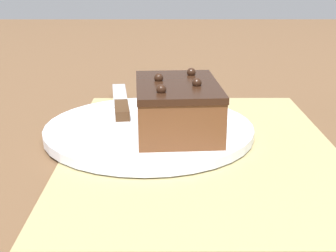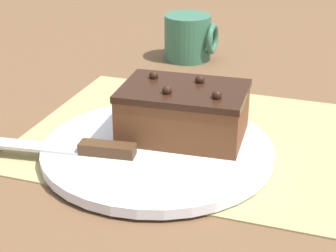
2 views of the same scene
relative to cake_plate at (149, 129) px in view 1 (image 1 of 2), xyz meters
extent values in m
plane|color=brown|center=(0.04, 0.07, -0.01)|extent=(3.00, 3.00, 0.00)
cube|color=tan|center=(0.04, 0.07, -0.01)|extent=(0.46, 0.34, 0.00)
cylinder|color=white|center=(0.00, 0.00, 0.00)|extent=(0.28, 0.28, 0.01)
cube|color=brown|center=(0.02, 0.04, 0.03)|extent=(0.15, 0.11, 0.06)
cube|color=black|center=(0.02, 0.04, 0.07)|extent=(0.16, 0.11, 0.01)
sphere|color=black|center=(-0.03, 0.06, 0.07)|extent=(0.01, 0.01, 0.01)
sphere|color=black|center=(0.01, 0.01, 0.07)|extent=(0.01, 0.01, 0.01)
sphere|color=black|center=(0.03, 0.06, 0.07)|extent=(0.01, 0.01, 0.01)
sphere|color=black|center=(0.07, 0.02, 0.07)|extent=(0.01, 0.01, 0.01)
cube|color=#472D19|center=(-0.05, -0.04, 0.01)|extent=(0.07, 0.03, 0.01)
cube|color=#B7BABF|center=(-0.15, -0.05, 0.01)|extent=(0.14, 0.04, 0.00)
camera|label=1|loc=(0.60, 0.02, 0.21)|focal=50.00mm
camera|label=2|loc=(0.21, -0.57, 0.31)|focal=60.00mm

